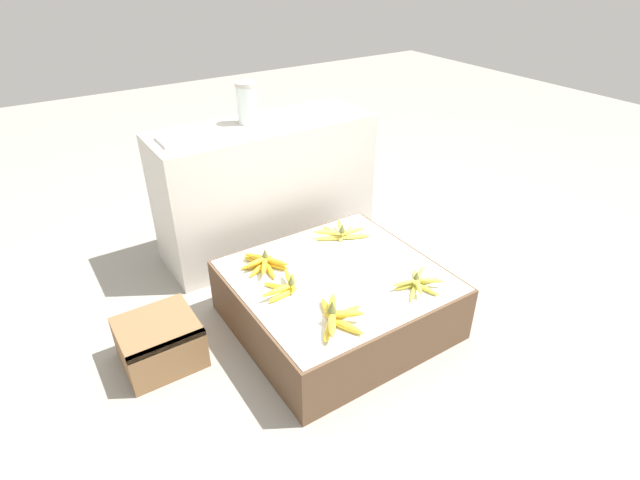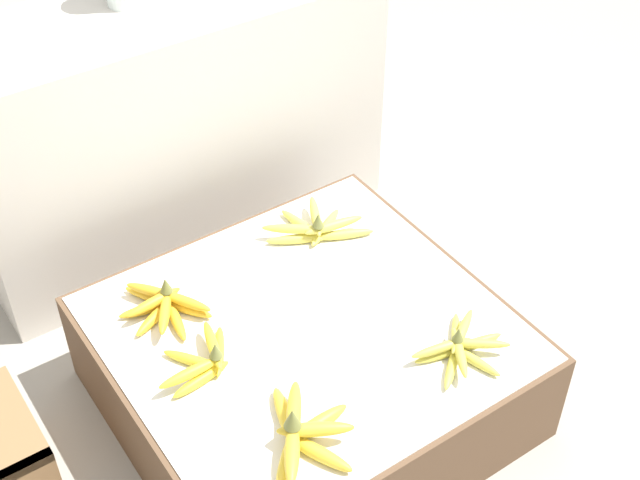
{
  "view_description": "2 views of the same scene",
  "coord_description": "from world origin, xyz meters",
  "px_view_note": "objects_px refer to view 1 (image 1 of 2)",
  "views": [
    {
      "loc": [
        -1.1,
        -1.53,
        1.61
      ],
      "look_at": [
        -0.02,
        0.11,
        0.42
      ],
      "focal_mm": 28.0,
      "sensor_mm": 36.0,
      "label": 1
    },
    {
      "loc": [
        -0.8,
        -1.23,
        1.83
      ],
      "look_at": [
        0.1,
        0.09,
        0.45
      ],
      "focal_mm": 50.0,
      "sensor_mm": 36.0,
      "label": 2
    }
  ],
  "objects_px": {
    "wooden_crate": "(160,342)",
    "banana_bunch_front_midleft": "(418,283)",
    "foam_tray_white": "(188,137)",
    "glass_jar": "(247,103)",
    "banana_bunch_middle_left": "(285,286)",
    "banana_bunch_front_left": "(336,317)",
    "banana_bunch_back_midleft": "(341,233)",
    "banana_bunch_back_left": "(264,263)"
  },
  "relations": [
    {
      "from": "banana_bunch_front_midleft",
      "to": "glass_jar",
      "type": "height_order",
      "value": "glass_jar"
    },
    {
      "from": "banana_bunch_front_midleft",
      "to": "banana_bunch_back_left",
      "type": "height_order",
      "value": "banana_bunch_back_left"
    },
    {
      "from": "banana_bunch_front_left",
      "to": "wooden_crate",
      "type": "bearing_deg",
      "value": 141.01
    },
    {
      "from": "glass_jar",
      "to": "banana_bunch_back_midleft",
      "type": "bearing_deg",
      "value": -72.86
    },
    {
      "from": "wooden_crate",
      "to": "banana_bunch_front_left",
      "type": "relative_size",
      "value": 1.16
    },
    {
      "from": "banana_bunch_back_midleft",
      "to": "foam_tray_white",
      "type": "relative_size",
      "value": 0.94
    },
    {
      "from": "foam_tray_white",
      "to": "glass_jar",
      "type": "bearing_deg",
      "value": 9.1
    },
    {
      "from": "banana_bunch_back_midleft",
      "to": "banana_bunch_middle_left",
      "type": "bearing_deg",
      "value": -152.54
    },
    {
      "from": "banana_bunch_front_midleft",
      "to": "wooden_crate",
      "type": "bearing_deg",
      "value": 155.13
    },
    {
      "from": "banana_bunch_front_left",
      "to": "glass_jar",
      "type": "xyz_separation_m",
      "value": [
        0.21,
        1.16,
        0.55
      ]
    },
    {
      "from": "banana_bunch_middle_left",
      "to": "banana_bunch_back_midleft",
      "type": "height_order",
      "value": "banana_bunch_back_midleft"
    },
    {
      "from": "wooden_crate",
      "to": "glass_jar",
      "type": "xyz_separation_m",
      "value": [
        0.81,
        0.67,
        0.76
      ]
    },
    {
      "from": "glass_jar",
      "to": "banana_bunch_middle_left",
      "type": "bearing_deg",
      "value": -108.11
    },
    {
      "from": "banana_bunch_back_left",
      "to": "glass_jar",
      "type": "bearing_deg",
      "value": 66.91
    },
    {
      "from": "wooden_crate",
      "to": "banana_bunch_front_midleft",
      "type": "height_order",
      "value": "banana_bunch_front_midleft"
    },
    {
      "from": "banana_bunch_back_midleft",
      "to": "foam_tray_white",
      "type": "distance_m",
      "value": 0.91
    },
    {
      "from": "wooden_crate",
      "to": "banana_bunch_front_midleft",
      "type": "relative_size",
      "value": 1.37
    },
    {
      "from": "wooden_crate",
      "to": "glass_jar",
      "type": "height_order",
      "value": "glass_jar"
    },
    {
      "from": "banana_bunch_middle_left",
      "to": "glass_jar",
      "type": "height_order",
      "value": "glass_jar"
    },
    {
      "from": "wooden_crate",
      "to": "banana_bunch_back_midleft",
      "type": "xyz_separation_m",
      "value": [
        1.0,
        0.06,
        0.2
      ]
    },
    {
      "from": "banana_bunch_middle_left",
      "to": "banana_bunch_back_left",
      "type": "bearing_deg",
      "value": 88.65
    },
    {
      "from": "banana_bunch_front_left",
      "to": "banana_bunch_front_midleft",
      "type": "distance_m",
      "value": 0.44
    },
    {
      "from": "banana_bunch_front_midleft",
      "to": "banana_bunch_back_left",
      "type": "distance_m",
      "value": 0.71
    },
    {
      "from": "banana_bunch_back_midleft",
      "to": "foam_tray_white",
      "type": "height_order",
      "value": "foam_tray_white"
    },
    {
      "from": "wooden_crate",
      "to": "foam_tray_white",
      "type": "relative_size",
      "value": 1.13
    },
    {
      "from": "wooden_crate",
      "to": "banana_bunch_front_midleft",
      "type": "bearing_deg",
      "value": -24.87
    },
    {
      "from": "banana_bunch_front_left",
      "to": "banana_bunch_back_midleft",
      "type": "relative_size",
      "value": 1.04
    },
    {
      "from": "banana_bunch_front_left",
      "to": "foam_tray_white",
      "type": "height_order",
      "value": "foam_tray_white"
    },
    {
      "from": "banana_bunch_back_left",
      "to": "glass_jar",
      "type": "height_order",
      "value": "glass_jar"
    },
    {
      "from": "banana_bunch_front_left",
      "to": "banana_bunch_back_left",
      "type": "xyz_separation_m",
      "value": [
        -0.06,
        0.51,
        -0.01
      ]
    },
    {
      "from": "banana_bunch_front_midleft",
      "to": "banana_bunch_back_left",
      "type": "xyz_separation_m",
      "value": [
        -0.5,
        0.51,
        0.0
      ]
    },
    {
      "from": "wooden_crate",
      "to": "foam_tray_white",
      "type": "bearing_deg",
      "value": 53.87
    },
    {
      "from": "banana_bunch_front_left",
      "to": "foam_tray_white",
      "type": "distance_m",
      "value": 1.2
    },
    {
      "from": "banana_bunch_front_midleft",
      "to": "banana_bunch_back_midleft",
      "type": "relative_size",
      "value": 0.88
    },
    {
      "from": "banana_bunch_back_midleft",
      "to": "glass_jar",
      "type": "relative_size",
      "value": 1.24
    },
    {
      "from": "banana_bunch_middle_left",
      "to": "wooden_crate",
      "type": "bearing_deg",
      "value": 160.53
    },
    {
      "from": "foam_tray_white",
      "to": "banana_bunch_front_midleft",
      "type": "bearing_deg",
      "value": -61.89
    },
    {
      "from": "banana_bunch_middle_left",
      "to": "foam_tray_white",
      "type": "bearing_deg",
      "value": 95.59
    },
    {
      "from": "banana_bunch_back_left",
      "to": "glass_jar",
      "type": "distance_m",
      "value": 0.9
    },
    {
      "from": "banana_bunch_front_midleft",
      "to": "banana_bunch_middle_left",
      "type": "height_order",
      "value": "banana_bunch_middle_left"
    },
    {
      "from": "wooden_crate",
      "to": "banana_bunch_front_left",
      "type": "distance_m",
      "value": 0.8
    },
    {
      "from": "banana_bunch_front_midleft",
      "to": "banana_bunch_back_midleft",
      "type": "xyz_separation_m",
      "value": [
        -0.04,
        0.54,
        0.0
      ]
    }
  ]
}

